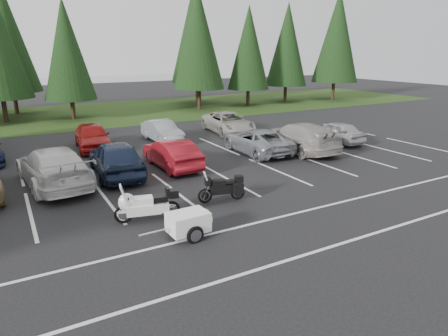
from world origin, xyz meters
The scene contains 23 objects.
ground centered at (0.00, 0.00, 0.00)m, with size 120.00×120.00×0.00m, color black.
grass_strip centered at (0.00, 24.00, 0.01)m, with size 80.00×16.00×0.01m, color #203410.
lake_water centered at (4.00, 55.00, 0.00)m, with size 70.00×50.00×0.02m, color slate.
stall_markings centered at (0.00, 2.00, 0.00)m, with size 32.00×16.00×0.01m, color silver.
conifer_5 centered at (0.00, 21.60, 5.63)m, with size 4.14×4.14×9.63m.
conifer_6 centered at (12.00, 22.10, 6.71)m, with size 4.93×4.93×11.48m.
conifer_7 centered at (17.50, 21.80, 5.81)m, with size 4.27×4.27×9.94m.
conifer_8 centered at (23.00, 22.60, 6.17)m, with size 4.53×4.53×10.56m.
conifer_9 centered at (29.00, 21.30, 7.07)m, with size 5.19×5.19×12.10m.
conifer_back_b centered at (-4.00, 27.50, 6.77)m, with size 4.97×4.97×11.58m.
conifer_back_c centered at (14.00, 26.80, 7.49)m, with size 5.50×5.50×12.81m.
car_near_3 centered at (-3.69, 4.00, 0.83)m, with size 2.33×5.73×1.66m, color silver.
car_near_4 centered at (-0.99, 4.12, 0.84)m, with size 1.97×4.90×1.67m, color #162037.
car_near_5 centered at (1.72, 4.06, 0.71)m, with size 1.51×4.32×1.42m, color maroon.
car_near_6 centered at (7.03, 4.48, 0.69)m, with size 2.28×4.95×1.38m, color gray.
car_near_7 centered at (9.35, 3.71, 0.82)m, with size 2.29×5.64×1.64m, color #9F9992.
car_near_8 centered at (12.82, 4.27, 0.67)m, with size 1.59×3.96×1.35m, color #A7A6AB.
car_far_2 centered at (-0.86, 9.91, 0.76)m, with size 1.79×4.45×1.52m, color maroon.
car_far_3 centered at (3.45, 9.89, 0.66)m, with size 1.40×4.02×1.32m, color gray.
car_far_4 centered at (8.47, 10.21, 0.72)m, with size 2.39×5.18×1.44m, color #A39D95.
touring_motorcycle centered at (-1.44, -1.52, 0.68)m, with size 2.45×0.75×1.36m, color white, non-canonical shape.
cargo_trailer centered at (-0.75, -3.32, 0.41)m, with size 1.77×0.99×0.82m, color white, non-canonical shape.
adventure_motorcycle centered at (1.63, -1.15, 0.63)m, with size 2.05×0.71×1.25m, color black, non-canonical shape.
Camera 1 is at (-5.32, -13.71, 5.57)m, focal length 32.00 mm.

